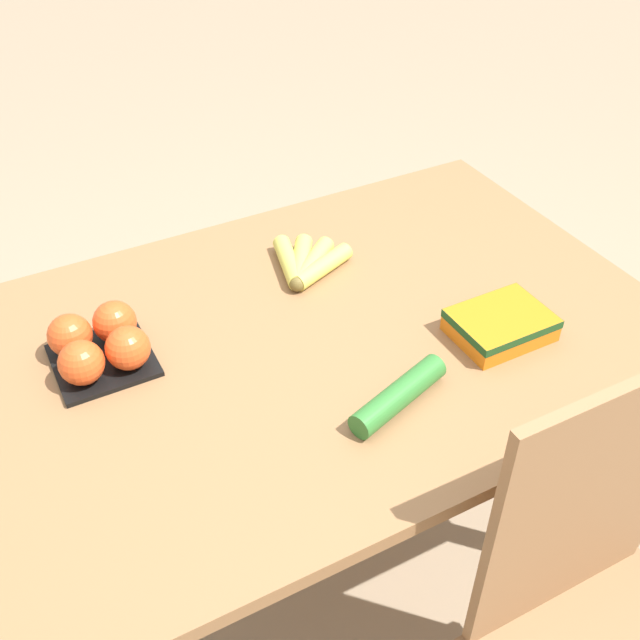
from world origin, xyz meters
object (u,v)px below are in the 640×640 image
(chair, at_px, (604,635))
(banana_bunch, at_px, (306,264))
(tomato_pack, at_px, (99,344))
(cucumber_near, at_px, (399,395))
(carrot_bag, at_px, (501,323))

(chair, distance_m, banana_bunch, 0.90)
(tomato_pack, bearing_deg, banana_bunch, -170.02)
(banana_bunch, relative_size, cucumber_near, 0.82)
(tomato_pack, distance_m, carrot_bag, 0.76)
(banana_bunch, bearing_deg, carrot_bag, 122.79)
(chair, relative_size, banana_bunch, 5.49)
(chair, height_order, tomato_pack, chair)
(chair, height_order, banana_bunch, chair)
(banana_bunch, distance_m, tomato_pack, 0.48)
(chair, bearing_deg, cucumber_near, 111.82)
(carrot_bag, xyz_separation_m, cucumber_near, (0.28, 0.07, -0.01))
(carrot_bag, distance_m, cucumber_near, 0.29)
(chair, bearing_deg, carrot_bag, 77.06)
(chair, bearing_deg, tomato_pack, 127.95)
(tomato_pack, bearing_deg, cucumber_near, 140.45)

